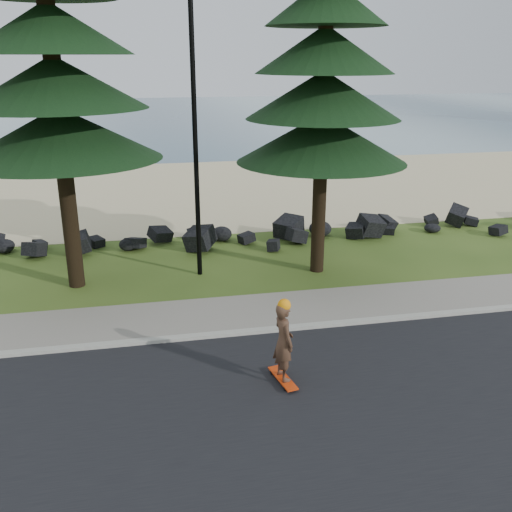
{
  "coord_description": "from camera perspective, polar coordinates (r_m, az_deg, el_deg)",
  "views": [
    {
      "loc": [
        -1.5,
        -12.64,
        6.14
      ],
      "look_at": [
        1.06,
        0.0,
        1.6
      ],
      "focal_mm": 40.0,
      "sensor_mm": 36.0,
      "label": 1
    }
  ],
  "objects": [
    {
      "name": "seawall_boulders",
      "position": [
        19.31,
        -6.39,
        0.73
      ],
      "size": [
        60.0,
        2.4,
        1.1
      ],
      "primitive_type": null,
      "color": "black",
      "rests_on": "ground"
    },
    {
      "name": "beach_sand",
      "position": [
        27.87,
        -8.12,
        6.48
      ],
      "size": [
        160.0,
        15.0,
        0.01
      ],
      "primitive_type": "cube",
      "color": "beige",
      "rests_on": "ground"
    },
    {
      "name": "skateboarder",
      "position": [
        11.18,
        2.77,
        -8.57
      ],
      "size": [
        0.48,
        0.99,
        1.78
      ],
      "rotation": [
        0.0,
        0.0,
        1.76
      ],
      "color": "red",
      "rests_on": "ground"
    },
    {
      "name": "ground",
      "position": [
        14.13,
        -4.24,
        -6.4
      ],
      "size": [
        160.0,
        160.0,
        0.0
      ],
      "primitive_type": "plane",
      "color": "#365119",
      "rests_on": "ground"
    },
    {
      "name": "ocean",
      "position": [
        63.96,
        -10.33,
        13.58
      ],
      "size": [
        160.0,
        58.0,
        0.01
      ],
      "primitive_type": "cube",
      "color": "#3C5D72",
      "rests_on": "ground"
    },
    {
      "name": "lamp_post",
      "position": [
        16.04,
        -6.12,
        12.11
      ],
      "size": [
        0.25,
        0.14,
        8.14
      ],
      "color": "black",
      "rests_on": "ground"
    },
    {
      "name": "sidewalk",
      "position": [
        14.3,
        -4.34,
        -5.91
      ],
      "size": [
        160.0,
        2.0,
        0.08
      ],
      "primitive_type": "cube",
      "color": "gray",
      "rests_on": "ground"
    },
    {
      "name": "kerb",
      "position": [
        13.31,
        -3.74,
        -7.86
      ],
      "size": [
        160.0,
        0.2,
        0.1
      ],
      "primitive_type": "cube",
      "color": "#AEAB9D",
      "rests_on": "ground"
    },
    {
      "name": "road",
      "position": [
        10.3,
        -0.85,
        -17.11
      ],
      "size": [
        160.0,
        7.0,
        0.02
      ],
      "primitive_type": "cube",
      "color": "black",
      "rests_on": "ground"
    }
  ]
}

